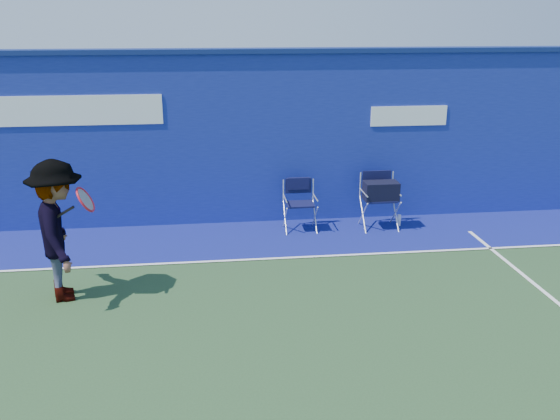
{
  "coord_description": "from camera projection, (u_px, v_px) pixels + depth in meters",
  "views": [
    {
      "loc": [
        0.03,
        -5.28,
        3.59
      ],
      "look_at": [
        0.98,
        2.6,
        1.0
      ],
      "focal_mm": 38.0,
      "sensor_mm": 36.0,
      "label": 1
    }
  ],
  "objects": [
    {
      "name": "ground",
      "position": [
        216.0,
        384.0,
        6.09
      ],
      "size": [
        80.0,
        80.0,
        0.0
      ],
      "primitive_type": "plane",
      "color": "#264323",
      "rests_on": "ground"
    },
    {
      "name": "stadium_wall",
      "position": [
        208.0,
        138.0,
        10.52
      ],
      "size": [
        24.0,
        0.5,
        3.08
      ],
      "color": "navy",
      "rests_on": "ground"
    },
    {
      "name": "out_of_bounds_strip",
      "position": [
        212.0,
        241.0,
        9.96
      ],
      "size": [
        24.0,
        1.8,
        0.01
      ],
      "primitive_type": "cube",
      "color": "navy",
      "rests_on": "ground"
    },
    {
      "name": "court_lines",
      "position": [
        215.0,
        351.0,
        6.65
      ],
      "size": [
        24.0,
        12.0,
        0.01
      ],
      "color": "white",
      "rests_on": "out_of_bounds_strip"
    },
    {
      "name": "directors_chair_left",
      "position": [
        300.0,
        214.0,
        10.4
      ],
      "size": [
        0.53,
        0.49,
        0.9
      ],
      "color": "silver",
      "rests_on": "ground"
    },
    {
      "name": "directors_chair_right",
      "position": [
        379.0,
        206.0,
        10.46
      ],
      "size": [
        0.59,
        0.53,
        0.99
      ],
      "color": "silver",
      "rests_on": "ground"
    },
    {
      "name": "water_bottle",
      "position": [
        399.0,
        220.0,
        10.65
      ],
      "size": [
        0.07,
        0.07,
        0.21
      ],
      "primitive_type": "cylinder",
      "color": "silver",
      "rests_on": "ground"
    },
    {
      "name": "tennis_player",
      "position": [
        59.0,
        231.0,
        7.69
      ],
      "size": [
        1.01,
        1.36,
        1.89
      ],
      "color": "#EA4738",
      "rests_on": "ground"
    }
  ]
}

